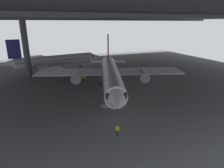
# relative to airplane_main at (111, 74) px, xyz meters

# --- Properties ---
(ground_plane) EXTENTS (110.00, 110.00, 0.00)m
(ground_plane) POSITION_rel_airplane_main_xyz_m (0.29, -1.19, -3.60)
(ground_plane) COLOR slate
(hangar_structure) EXTENTS (121.00, 99.00, 18.27)m
(hangar_structure) POSITION_rel_airplane_main_xyz_m (0.23, 12.56, 14.04)
(hangar_structure) COLOR #4C4F54
(hangar_structure) RESTS_ON ground_plane
(airplane_main) EXTENTS (38.17, 38.50, 12.25)m
(airplane_main) POSITION_rel_airplane_main_xyz_m (0.00, 0.00, 0.00)
(airplane_main) COLOR white
(airplane_main) RESTS_ON ground_plane
(boarding_stairs) EXTENTS (4.58, 2.72, 4.82)m
(boarding_stairs) POSITION_rel_airplane_main_xyz_m (-4.12, -10.13, -2.85)
(boarding_stairs) COLOR slate
(boarding_stairs) RESTS_ON ground_plane
(crew_worker_near_nose) EXTENTS (0.40, 0.45, 1.75)m
(crew_worker_near_nose) POSITION_rel_airplane_main_xyz_m (-7.02, -20.04, -2.59)
(crew_worker_near_nose) COLOR #232838
(crew_worker_near_nose) RESTS_ON ground_plane
(crew_worker_by_stairs) EXTENTS (0.52, 0.33, 1.58)m
(crew_worker_by_stairs) POSITION_rel_airplane_main_xyz_m (-4.33, -7.72, -2.70)
(crew_worker_by_stairs) COLOR #232838
(crew_worker_by_stairs) RESTS_ON ground_plane
(airplane_distant) EXTENTS (34.03, 33.17, 10.77)m
(airplane_distant) POSITION_rel_airplane_main_xyz_m (-10.58, 24.95, -0.27)
(airplane_distant) COLOR white
(airplane_distant) RESTS_ON ground_plane
(baggage_tug) EXTENTS (1.30, 2.21, 0.90)m
(baggage_tug) POSITION_rel_airplane_main_xyz_m (-4.10, 11.55, -3.07)
(baggage_tug) COLOR yellow
(baggage_tug) RESTS_ON ground_plane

